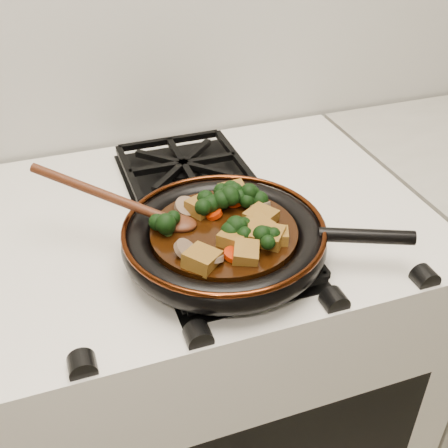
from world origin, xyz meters
name	(u,v)px	position (x,y,z in m)	size (l,w,h in m)	color
stove	(210,381)	(0.00, 1.69, 0.45)	(0.76, 0.60, 0.90)	silver
burner_grate_front	(233,253)	(0.00, 1.55, 0.91)	(0.23, 0.23, 0.03)	black
burner_grate_back	(183,168)	(0.00, 1.83, 0.91)	(0.23, 0.23, 0.03)	black
skillet	(226,238)	(-0.01, 1.55, 0.94)	(0.42, 0.31, 0.05)	black
braising_sauce	(224,235)	(-0.01, 1.55, 0.95)	(0.22, 0.22, 0.02)	black
tofu_cube_0	(276,236)	(0.05, 1.51, 0.97)	(0.03, 0.03, 0.02)	brown
tofu_cube_1	(256,228)	(0.03, 1.53, 0.97)	(0.04, 0.04, 0.02)	brown
tofu_cube_2	(246,253)	(-0.01, 1.48, 0.97)	(0.04, 0.03, 0.02)	brown
tofu_cube_3	(202,207)	(-0.03, 1.61, 0.97)	(0.04, 0.04, 0.02)	brown
tofu_cube_4	(202,259)	(-0.07, 1.49, 0.97)	(0.04, 0.04, 0.02)	brown
tofu_cube_5	(268,237)	(0.04, 1.50, 0.97)	(0.04, 0.04, 0.02)	brown
tofu_cube_6	(261,218)	(0.04, 1.55, 0.97)	(0.04, 0.04, 0.02)	brown
tofu_cube_7	(233,239)	(-0.01, 1.52, 0.97)	(0.04, 0.04, 0.02)	brown
tofu_cube_8	(233,193)	(0.03, 1.63, 0.97)	(0.04, 0.04, 0.02)	brown
broccoli_floret_0	(222,201)	(0.00, 1.61, 0.97)	(0.06, 0.06, 0.06)	black
broccoli_floret_1	(231,198)	(0.02, 1.62, 0.97)	(0.06, 0.06, 0.05)	black
broccoli_floret_2	(247,198)	(0.04, 1.60, 0.97)	(0.06, 0.06, 0.06)	black
broccoli_floret_3	(226,196)	(0.01, 1.62, 0.97)	(0.06, 0.06, 0.05)	black
broccoli_floret_4	(250,199)	(0.05, 1.60, 0.97)	(0.06, 0.06, 0.05)	black
broccoli_floret_5	(269,242)	(0.03, 1.49, 0.97)	(0.06, 0.06, 0.05)	black
broccoli_floret_6	(238,232)	(0.00, 1.53, 0.97)	(0.06, 0.06, 0.05)	black
broccoli_floret_7	(206,207)	(-0.03, 1.61, 0.97)	(0.06, 0.06, 0.05)	black
broccoli_floret_8	(168,229)	(-0.10, 1.57, 0.97)	(0.06, 0.06, 0.05)	black
carrot_coin_0	(235,231)	(0.00, 1.54, 0.96)	(0.03, 0.03, 0.01)	#A22004
carrot_coin_1	(214,214)	(-0.02, 1.59, 0.96)	(0.03, 0.03, 0.01)	#A22004
carrot_coin_2	(234,201)	(0.02, 1.62, 0.96)	(0.03, 0.03, 0.01)	#A22004
carrot_coin_3	(263,223)	(0.05, 1.55, 0.96)	(0.03, 0.03, 0.01)	#A22004
carrot_coin_4	(234,255)	(-0.02, 1.49, 0.96)	(0.03, 0.03, 0.01)	#A22004
mushroom_slice_0	(186,250)	(-0.08, 1.52, 0.97)	(0.04, 0.04, 0.01)	brown
mushroom_slice_1	(186,207)	(-0.05, 1.62, 0.97)	(0.04, 0.04, 0.01)	brown
mushroom_slice_2	(260,206)	(0.06, 1.59, 0.97)	(0.04, 0.04, 0.01)	brown
mushroom_slice_3	(212,259)	(-0.05, 1.49, 0.97)	(0.03, 0.03, 0.01)	brown
wooden_spoon	(136,207)	(-0.13, 1.62, 0.98)	(0.14, 0.11, 0.24)	#4B2110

